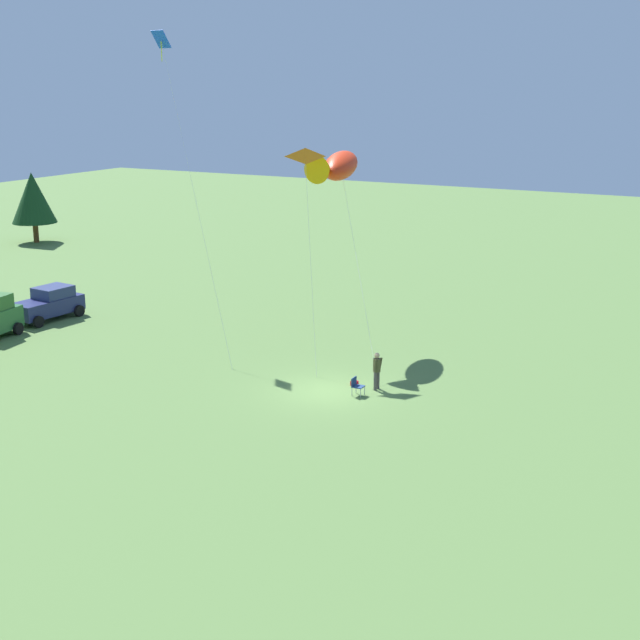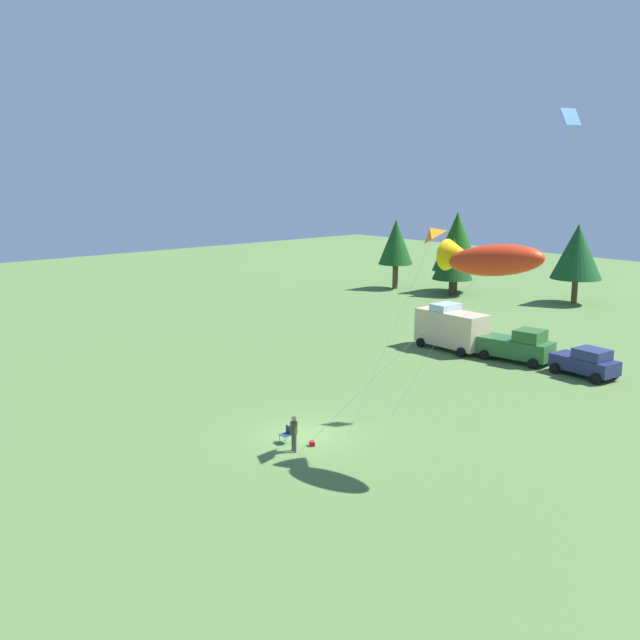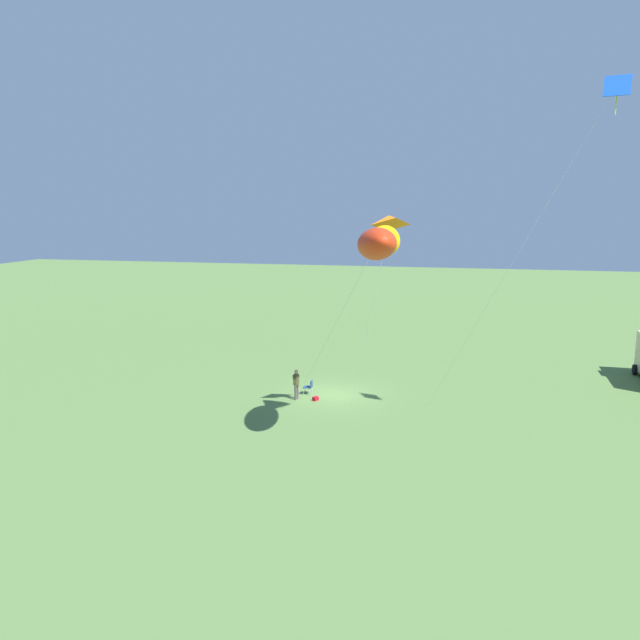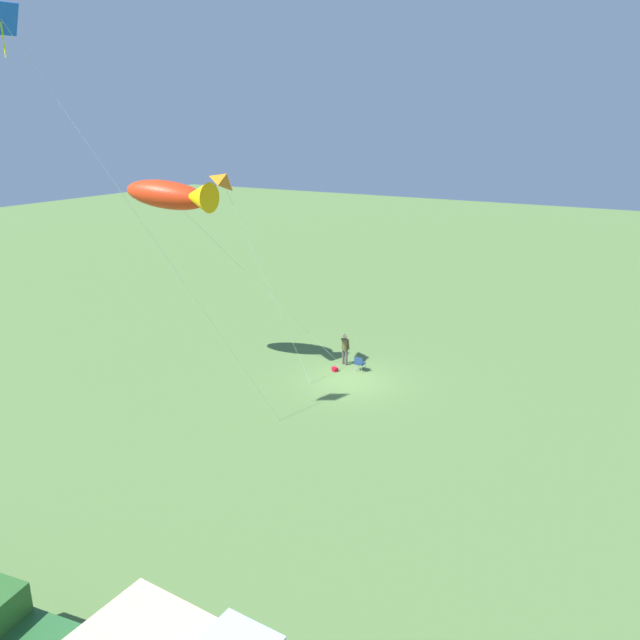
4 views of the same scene
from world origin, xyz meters
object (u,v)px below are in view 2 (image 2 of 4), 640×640
Objects in this scene: backpack_on_grass at (312,444)px; kite_delta_orange at (430,234)px; folding_chair at (287,433)px; kite_large_fish at (486,259)px; van_camper_beige at (451,328)px; kite_diamond_blue at (564,129)px; truck_green_flatbed at (518,346)px; person_kite_flyer at (294,431)px; car_navy_hatch at (586,362)px.

kite_delta_orange is (3.26, 4.35, 10.07)m from backpack_on_grass.
folding_chair is 12.69m from kite_large_fish.
kite_diamond_blue is (12.37, -6.81, 13.47)m from van_camper_beige.
kite_diamond_blue is at bearing -55.18° from truck_green_flatbed.
kite_large_fish is (9.38, -16.69, 8.21)m from truck_green_flatbed.
van_camper_beige reaches higher than folding_chair.
person_kite_flyer is at bearing -90.08° from backpack_on_grass.
van_camper_beige is at bearing -161.52° from folding_chair.
folding_chair is 0.15× the size of van_camper_beige.
backpack_on_grass is at bearing -126.87° from kite_delta_orange.
person_kite_flyer is at bearing -120.81° from kite_delta_orange.
kite_diamond_blue reaches higher than truck_green_flatbed.
kite_delta_orange is (3.26, 5.47, 9.16)m from person_kite_flyer.
kite_large_fish is (6.53, 4.31, 9.19)m from backpack_on_grass.
truck_green_flatbed reaches higher than folding_chair.
kite_large_fish is at bearing -70.33° from car_navy_hatch.
van_camper_beige is (-6.98, 20.90, 1.16)m from folding_chair.
van_camper_beige is at bearing 151.16° from kite_diamond_blue.
folding_chair is 1.35m from backpack_on_grass.
van_camper_beige is 22.96m from kite_large_fish.
truck_green_flatbed is 0.49× the size of kite_delta_orange.
van_camper_beige is 1.26× the size of car_navy_hatch.
person_kite_flyer is at bearing -90.47° from car_navy_hatch.
truck_green_flatbed is at bearing -175.44° from folding_chair.
backpack_on_grass is 0.03× the size of kite_delta_orange.
folding_chair is 21.01m from kite_diamond_blue.
kite_diamond_blue reaches higher than folding_chair.
backpack_on_grass is 12.08m from kite_large_fish.
car_navy_hatch is (10.33, 0.82, -0.69)m from van_camper_beige.
kite_delta_orange is at bearing 161.29° from person_kite_flyer.
truck_green_flatbed is 19.93m from kite_delta_orange.
backpack_on_grass is 11.44m from kite_delta_orange.
car_navy_hatch is at bearing 171.25° from folding_chair.
kite_diamond_blue is at bearing 175.78° from person_kite_flyer.
backpack_on_grass is 0.06× the size of truck_green_flatbed.
truck_green_flatbed is (-2.85, 22.13, 0.08)m from person_kite_flyer.
kite_delta_orange reaches higher than car_navy_hatch.
van_camper_beige is (-8.11, 20.25, 1.53)m from backpack_on_grass.
kite_delta_orange is at bearing -81.19° from car_navy_hatch.
kite_delta_orange is (4.39, 5.00, 9.69)m from folding_chair.
folding_chair is 22.07m from van_camper_beige.
car_navy_hatch is (2.22, 22.20, -0.07)m from person_kite_flyer.
kite_large_fish is at bearing 33.44° from backpack_on_grass.
kite_diamond_blue is at bearing 83.71° from kite_delta_orange.
person_kite_flyer is 0.32× the size of van_camper_beige.
car_navy_hatch is at bearing -7.60° from truck_green_flatbed.
person_kite_flyer is 0.11× the size of kite_diamond_blue.
kite_delta_orange reaches higher than truck_green_flatbed.
van_camper_beige is 10.38m from car_navy_hatch.
folding_chair is at bearing -93.88° from truck_green_flatbed.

